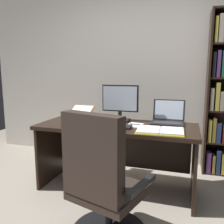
# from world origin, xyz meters

# --- Properties ---
(wall_back) EXTENTS (5.26, 0.12, 2.70)m
(wall_back) POSITION_xyz_m (0.00, 1.92, 1.35)
(wall_back) COLOR beige
(wall_back) RESTS_ON ground
(desk) EXTENTS (1.71, 0.70, 0.73)m
(desk) POSITION_xyz_m (-0.23, 0.92, 0.54)
(desk) COLOR black
(desk) RESTS_ON ground
(office_chair) EXTENTS (0.69, 0.61, 1.03)m
(office_chair) POSITION_xyz_m (-0.08, -0.02, 0.43)
(office_chair) COLOR black
(office_chair) RESTS_ON ground
(monitor) EXTENTS (0.43, 0.16, 0.42)m
(monitor) POSITION_xyz_m (-0.25, 1.07, 0.94)
(monitor) COLOR black
(monitor) RESTS_ON desk
(laptop) EXTENTS (0.35, 0.31, 0.25)m
(laptop) POSITION_xyz_m (0.30, 1.08, 0.79)
(laptop) COLOR black
(laptop) RESTS_ON desk
(keyboard) EXTENTS (0.42, 0.15, 0.02)m
(keyboard) POSITION_xyz_m (-0.25, 0.73, 0.75)
(keyboard) COLOR black
(keyboard) RESTS_ON desk
(computer_mouse) EXTENTS (0.06, 0.10, 0.04)m
(computer_mouse) POSITION_xyz_m (-0.55, 0.73, 0.75)
(computer_mouse) COLOR black
(computer_mouse) RESTS_ON desk
(reading_stand_with_book) EXTENTS (0.28, 0.27, 0.14)m
(reading_stand_with_book) POSITION_xyz_m (-0.78, 1.13, 0.80)
(reading_stand_with_book) COLOR black
(reading_stand_with_book) RESTS_ON desk
(open_binder) EXTENTS (0.46, 0.33, 0.02)m
(open_binder) POSITION_xyz_m (0.26, 0.68, 0.75)
(open_binder) COLOR yellow
(open_binder) RESTS_ON desk
(notepad) EXTENTS (0.18, 0.23, 0.01)m
(notepad) POSITION_xyz_m (-0.03, 0.87, 0.74)
(notepad) COLOR white
(notepad) RESTS_ON desk
(pen) EXTENTS (0.14, 0.03, 0.01)m
(pen) POSITION_xyz_m (-0.01, 0.87, 0.75)
(pen) COLOR black
(pen) RESTS_ON notepad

